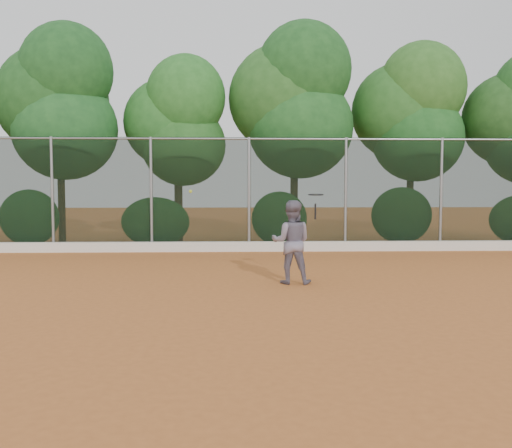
{
  "coord_description": "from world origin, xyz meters",
  "views": [
    {
      "loc": [
        -0.41,
        -10.58,
        2.06
      ],
      "look_at": [
        0.0,
        1.0,
        1.25
      ],
      "focal_mm": 40.0,
      "sensor_mm": 36.0,
      "label": 1
    }
  ],
  "objects": [
    {
      "name": "concrete_curb",
      "position": [
        0.0,
        6.82,
        0.15
      ],
      "size": [
        24.0,
        0.2,
        0.3
      ],
      "primitive_type": "cube",
      "color": "silver",
      "rests_on": "ground"
    },
    {
      "name": "tennis_racket",
      "position": [
        1.24,
        1.12,
        1.8
      ],
      "size": [
        0.37,
        0.37,
        0.53
      ],
      "color": "black",
      "rests_on": "ground"
    },
    {
      "name": "tennis_ball_in_flight",
      "position": [
        -1.31,
        0.71,
        1.92
      ],
      "size": [
        0.06,
        0.06,
        0.06
      ],
      "color": "#B7CA2D",
      "rests_on": "ground"
    },
    {
      "name": "tennis_player",
      "position": [
        0.74,
        1.13,
        0.86
      ],
      "size": [
        0.93,
        0.77,
        1.73
      ],
      "primitive_type": "imported",
      "rotation": [
        0.0,
        0.0,
        3.0
      ],
      "color": "slate",
      "rests_on": "ground"
    },
    {
      "name": "foliage_backdrop",
      "position": [
        -0.55,
        8.98,
        4.4
      ],
      "size": [
        23.7,
        3.63,
        7.55
      ],
      "color": "#452B1A",
      "rests_on": "ground"
    },
    {
      "name": "chainlink_fence",
      "position": [
        -0.0,
        7.0,
        1.86
      ],
      "size": [
        24.09,
        0.09,
        3.5
      ],
      "color": "black",
      "rests_on": "ground"
    },
    {
      "name": "ground",
      "position": [
        0.0,
        0.0,
        0.0
      ],
      "size": [
        80.0,
        80.0,
        0.0
      ],
      "primitive_type": "plane",
      "color": "#BB652C",
      "rests_on": "ground"
    }
  ]
}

